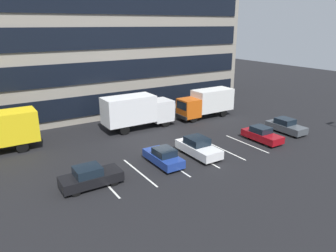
% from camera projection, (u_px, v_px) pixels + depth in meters
% --- Properties ---
extents(ground_plane, '(120.00, 120.00, 0.00)m').
position_uv_depth(ground_plane, '(165.00, 148.00, 28.65)').
color(ground_plane, black).
extents(office_building, '(37.77, 13.62, 21.60)m').
position_uv_depth(office_building, '(89.00, 23.00, 39.78)').
color(office_building, gray).
rests_on(office_building, ground_plane).
extents(lot_markings, '(14.14, 5.40, 0.01)m').
position_uv_depth(lot_markings, '(185.00, 160.00, 26.16)').
color(lot_markings, silver).
rests_on(lot_markings, ground_plane).
extents(box_truck_orange, '(7.04, 2.33, 3.26)m').
position_uv_depth(box_truck_orange, '(206.00, 102.00, 37.68)').
color(box_truck_orange, '#D85914').
rests_on(box_truck_orange, ground_plane).
extents(box_truck_white, '(7.74, 2.56, 3.59)m').
position_uv_depth(box_truck_white, '(137.00, 110.00, 33.48)').
color(box_truck_white, white).
rests_on(box_truck_white, ground_plane).
extents(sedan_maroon, '(1.64, 3.93, 1.41)m').
position_uv_depth(sedan_maroon, '(262.00, 135.00, 30.18)').
color(sedan_maroon, maroon).
rests_on(sedan_maroon, ground_plane).
extents(sedan_navy, '(1.63, 3.90, 1.40)m').
position_uv_depth(sedan_navy, '(163.00, 157.00, 25.16)').
color(sedan_navy, navy).
rests_on(sedan_navy, ground_plane).
extents(sedan_white, '(1.83, 4.36, 1.56)m').
position_uv_depth(sedan_white, '(198.00, 147.00, 26.90)').
color(sedan_white, white).
rests_on(sedan_white, ground_plane).
extents(sedan_black, '(4.17, 1.74, 1.49)m').
position_uv_depth(sedan_black, '(90.00, 177.00, 21.76)').
color(sedan_black, black).
rests_on(sedan_black, ground_plane).
extents(sedan_charcoal, '(1.69, 4.04, 1.45)m').
position_uv_depth(sedan_charcoal, '(286.00, 126.00, 32.66)').
color(sedan_charcoal, '#474C51').
rests_on(sedan_charcoal, ground_plane).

